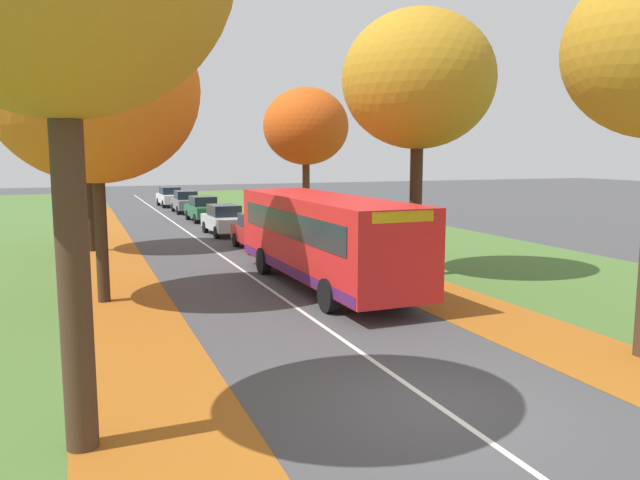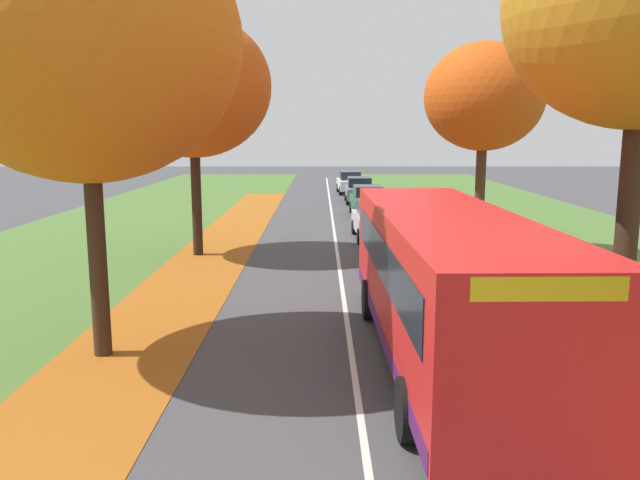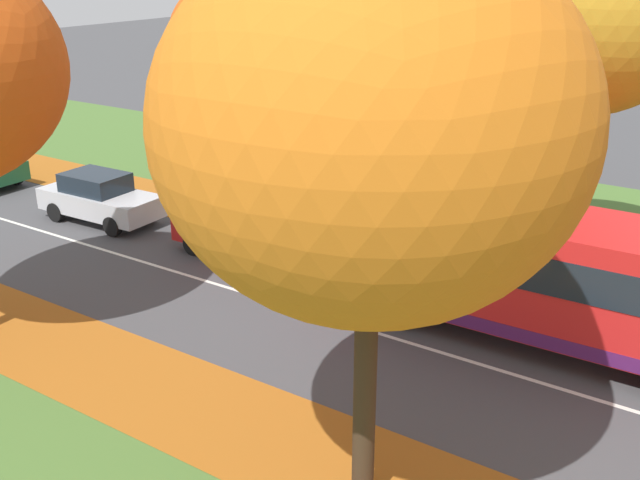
{
  "view_description": "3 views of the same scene",
  "coord_description": "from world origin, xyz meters",
  "px_view_note": "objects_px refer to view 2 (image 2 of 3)",
  "views": [
    {
      "loc": [
        -5.68,
        -8.9,
        4.36
      ],
      "look_at": [
        2.14,
        11.15,
        1.38
      ],
      "focal_mm": 35.0,
      "sensor_mm": 36.0,
      "label": 1
    },
    {
      "loc": [
        -0.65,
        -1.89,
        4.5
      ],
      "look_at": [
        -0.59,
        15.68,
        1.44
      ],
      "focal_mm": 35.0,
      "sensor_mm": 36.0,
      "label": 2
    },
    {
      "loc": [
        -13.64,
        5.39,
        8.35
      ],
      "look_at": [
        -0.45,
        14.18,
        2.2
      ],
      "focal_mm": 42.0,
      "sensor_mm": 36.0,
      "label": 3
    }
  ],
  "objects_px": {
    "tree_left_near": "(82,41)",
    "tree_left_mid": "(191,87)",
    "car_silver_following": "(374,220)",
    "car_white_trailing": "(348,182)",
    "car_red_lead": "(398,244)",
    "car_green_third_in_line": "(366,201)",
    "car_grey_fourth_in_line": "(357,190)",
    "tree_right_mid": "(482,97)",
    "bus": "(443,278)"
  },
  "relations": [
    {
      "from": "car_silver_following",
      "to": "car_grey_fourth_in_line",
      "type": "bearing_deg",
      "value": 89.33
    },
    {
      "from": "tree_left_near",
      "to": "car_green_third_in_line",
      "type": "height_order",
      "value": "tree_left_near"
    },
    {
      "from": "tree_left_near",
      "to": "tree_left_mid",
      "type": "relative_size",
      "value": 1.03
    },
    {
      "from": "tree_left_near",
      "to": "tree_right_mid",
      "type": "distance_m",
      "value": 15.07
    },
    {
      "from": "tree_right_mid",
      "to": "car_red_lead",
      "type": "relative_size",
      "value": 1.83
    },
    {
      "from": "tree_right_mid",
      "to": "car_white_trailing",
      "type": "height_order",
      "value": "tree_right_mid"
    },
    {
      "from": "tree_right_mid",
      "to": "car_grey_fourth_in_line",
      "type": "height_order",
      "value": "tree_right_mid"
    },
    {
      "from": "car_green_third_in_line",
      "to": "car_grey_fourth_in_line",
      "type": "distance_m",
      "value": 6.4
    },
    {
      "from": "car_green_third_in_line",
      "to": "bus",
      "type": "bearing_deg",
      "value": -90.42
    },
    {
      "from": "car_white_trailing",
      "to": "bus",
      "type": "bearing_deg",
      "value": -89.62
    },
    {
      "from": "tree_left_near",
      "to": "car_white_trailing",
      "type": "distance_m",
      "value": 34.83
    },
    {
      "from": "car_grey_fourth_in_line",
      "to": "car_white_trailing",
      "type": "height_order",
      "value": "same"
    },
    {
      "from": "bus",
      "to": "car_silver_following",
      "type": "bearing_deg",
      "value": 90.29
    },
    {
      "from": "tree_left_near",
      "to": "car_grey_fourth_in_line",
      "type": "xyz_separation_m",
      "value": [
        6.95,
        27.71,
        -5.36
      ]
    },
    {
      "from": "car_grey_fourth_in_line",
      "to": "car_white_trailing",
      "type": "bearing_deg",
      "value": 92.96
    },
    {
      "from": "car_white_trailing",
      "to": "car_red_lead",
      "type": "bearing_deg",
      "value": -88.98
    },
    {
      "from": "car_green_third_in_line",
      "to": "car_grey_fourth_in_line",
      "type": "relative_size",
      "value": 1.01
    },
    {
      "from": "tree_left_near",
      "to": "bus",
      "type": "relative_size",
      "value": 0.85
    },
    {
      "from": "tree_left_mid",
      "to": "car_red_lead",
      "type": "distance_m",
      "value": 9.16
    },
    {
      "from": "car_red_lead",
      "to": "bus",
      "type": "bearing_deg",
      "value": -91.51
    },
    {
      "from": "car_green_third_in_line",
      "to": "tree_left_mid",
      "type": "bearing_deg",
      "value": -123.19
    },
    {
      "from": "tree_right_mid",
      "to": "tree_left_near",
      "type": "bearing_deg",
      "value": -133.53
    },
    {
      "from": "bus",
      "to": "car_white_trailing",
      "type": "relative_size",
      "value": 2.45
    },
    {
      "from": "car_red_lead",
      "to": "car_grey_fourth_in_line",
      "type": "bearing_deg",
      "value": 90.41
    },
    {
      "from": "bus",
      "to": "tree_right_mid",
      "type": "bearing_deg",
      "value": 72.72
    },
    {
      "from": "bus",
      "to": "tree_left_near",
      "type": "bearing_deg",
      "value": 176.97
    },
    {
      "from": "tree_left_mid",
      "to": "car_red_lead",
      "type": "relative_size",
      "value": 2.04
    },
    {
      "from": "car_silver_following",
      "to": "tree_right_mid",
      "type": "bearing_deg",
      "value": -40.74
    },
    {
      "from": "car_red_lead",
      "to": "car_green_third_in_line",
      "type": "height_order",
      "value": "same"
    },
    {
      "from": "tree_left_mid",
      "to": "car_grey_fourth_in_line",
      "type": "relative_size",
      "value": 2.04
    },
    {
      "from": "car_red_lead",
      "to": "car_silver_following",
      "type": "relative_size",
      "value": 0.99
    },
    {
      "from": "tree_left_mid",
      "to": "car_silver_following",
      "type": "xyz_separation_m",
      "value": [
        6.86,
        3.55,
        -5.25
      ]
    },
    {
      "from": "tree_left_near",
      "to": "car_green_third_in_line",
      "type": "distance_m",
      "value": 23.07
    },
    {
      "from": "car_grey_fourth_in_line",
      "to": "car_white_trailing",
      "type": "xyz_separation_m",
      "value": [
        -0.31,
        6.06,
        0.0
      ]
    },
    {
      "from": "tree_right_mid",
      "to": "car_silver_following",
      "type": "xyz_separation_m",
      "value": [
        -3.58,
        3.09,
        -4.91
      ]
    },
    {
      "from": "tree_left_mid",
      "to": "car_green_third_in_line",
      "type": "height_order",
      "value": "tree_left_mid"
    },
    {
      "from": "tree_left_near",
      "to": "car_red_lead",
      "type": "height_order",
      "value": "tree_left_near"
    },
    {
      "from": "car_silver_following",
      "to": "tree_left_mid",
      "type": "bearing_deg",
      "value": -152.67
    },
    {
      "from": "tree_left_mid",
      "to": "tree_right_mid",
      "type": "bearing_deg",
      "value": 2.52
    },
    {
      "from": "car_green_third_in_line",
      "to": "car_white_trailing",
      "type": "xyz_separation_m",
      "value": [
        -0.39,
        12.46,
        0.0
      ]
    },
    {
      "from": "car_silver_following",
      "to": "car_white_trailing",
      "type": "bearing_deg",
      "value": 90.44
    },
    {
      "from": "car_red_lead",
      "to": "car_grey_fourth_in_line",
      "type": "relative_size",
      "value": 1.0
    },
    {
      "from": "tree_left_mid",
      "to": "car_silver_following",
      "type": "distance_m",
      "value": 9.34
    },
    {
      "from": "tree_left_near",
      "to": "car_red_lead",
      "type": "xyz_separation_m",
      "value": [
        7.09,
        8.22,
        -5.36
      ]
    },
    {
      "from": "tree_right_mid",
      "to": "car_grey_fourth_in_line",
      "type": "xyz_separation_m",
      "value": [
        -3.42,
        16.78,
        -4.91
      ]
    },
    {
      "from": "car_grey_fourth_in_line",
      "to": "bus",
      "type": "bearing_deg",
      "value": -90.18
    },
    {
      "from": "tree_right_mid",
      "to": "bus",
      "type": "relative_size",
      "value": 0.74
    },
    {
      "from": "tree_right_mid",
      "to": "car_white_trailing",
      "type": "bearing_deg",
      "value": 99.29
    },
    {
      "from": "car_green_third_in_line",
      "to": "car_grey_fourth_in_line",
      "type": "xyz_separation_m",
      "value": [
        -0.07,
        6.4,
        0.0
      ]
    },
    {
      "from": "tree_left_near",
      "to": "car_grey_fourth_in_line",
      "type": "bearing_deg",
      "value": 75.92
    }
  ]
}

